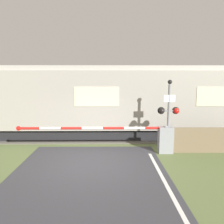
% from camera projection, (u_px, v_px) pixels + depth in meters
% --- Properties ---
extents(ground_plane, '(80.00, 80.00, 0.00)m').
position_uv_depth(ground_plane, '(92.00, 163.00, 8.15)').
color(ground_plane, '#5B6B3D').
extents(track_bed, '(36.00, 3.20, 0.13)m').
position_uv_depth(track_bed, '(98.00, 135.00, 12.16)').
color(track_bed, '#666056').
rests_on(track_bed, ground_plane).
extents(train, '(21.49, 2.73, 3.78)m').
position_uv_depth(train, '(98.00, 101.00, 11.88)').
color(train, black).
rests_on(train, ground_plane).
extents(crossing_barrier, '(6.61, 0.44, 1.17)m').
position_uv_depth(crossing_barrier, '(151.00, 137.00, 9.28)').
color(crossing_barrier, gray).
rests_on(crossing_barrier, ground_plane).
extents(signal_post, '(0.92, 0.26, 3.10)m').
position_uv_depth(signal_post, '(169.00, 112.00, 9.19)').
color(signal_post, gray).
rests_on(signal_post, ground_plane).
extents(roadside_fence, '(3.94, 0.06, 1.10)m').
position_uv_depth(roadside_fence, '(217.00, 140.00, 9.28)').
color(roadside_fence, '#726047').
rests_on(roadside_fence, ground_plane).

